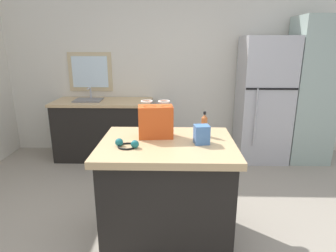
% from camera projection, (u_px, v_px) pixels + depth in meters
% --- Properties ---
extents(ground, '(6.54, 6.54, 0.00)m').
position_uv_depth(ground, '(178.00, 247.00, 2.50)').
color(ground, '#9E9384').
extents(back_wall, '(5.45, 0.13, 2.69)m').
position_uv_depth(back_wall, '(176.00, 68.00, 4.50)').
color(back_wall, silver).
rests_on(back_wall, ground).
extents(kitchen_island, '(1.11, 0.87, 0.94)m').
position_uv_depth(kitchen_island, '(167.00, 192.00, 2.47)').
color(kitchen_island, black).
rests_on(kitchen_island, ground).
extents(refrigerator, '(0.71, 0.68, 1.82)m').
position_uv_depth(refrigerator, '(263.00, 100.00, 4.21)').
color(refrigerator, '#B7B7BC').
rests_on(refrigerator, ground).
extents(tall_cabinet, '(0.59, 0.61, 2.08)m').
position_uv_depth(tall_cabinet, '(310.00, 91.00, 4.16)').
color(tall_cabinet, '#9EB2A8').
rests_on(tall_cabinet, ground).
extents(sink_counter, '(1.45, 0.66, 1.08)m').
position_uv_depth(sink_counter, '(104.00, 128.00, 4.40)').
color(sink_counter, black).
rests_on(sink_counter, ground).
extents(shopping_bag, '(0.31, 0.19, 0.32)m').
position_uv_depth(shopping_bag, '(156.00, 121.00, 2.43)').
color(shopping_bag, '#DB511E').
rests_on(shopping_bag, kitchen_island).
extents(small_box, '(0.13, 0.12, 0.15)m').
position_uv_depth(small_box, '(202.00, 134.00, 2.29)').
color(small_box, '#4775B7').
rests_on(small_box, kitchen_island).
extents(bottle, '(0.05, 0.05, 0.22)m').
position_uv_depth(bottle, '(204.00, 125.00, 2.47)').
color(bottle, '#C66633').
rests_on(bottle, kitchen_island).
extents(ear_defenders, '(0.19, 0.19, 0.06)m').
position_uv_depth(ear_defenders, '(127.00, 144.00, 2.22)').
color(ear_defenders, black).
rests_on(ear_defenders, kitchen_island).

